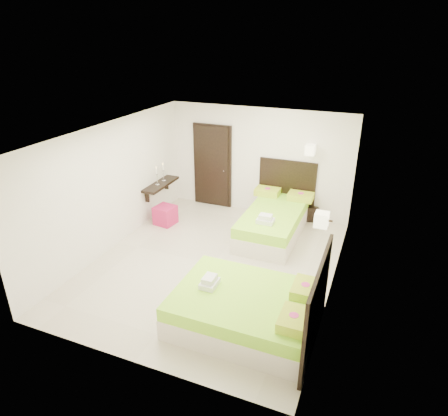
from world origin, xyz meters
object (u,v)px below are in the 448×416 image
at_px(bed_single, 274,220).
at_px(ottoman, 165,215).
at_px(bed_double, 251,309).
at_px(nightstand, 309,212).

xyz_separation_m(bed_single, ottoman, (-2.52, -0.48, -0.13)).
relative_size(bed_single, bed_double, 1.05).
bearing_deg(bed_single, ottoman, -169.11).
relative_size(nightstand, ottoman, 0.93).
bearing_deg(bed_double, ottoman, 138.73).
bearing_deg(bed_double, nightstand, 88.93).
relative_size(bed_double, nightstand, 5.33).
height_order(bed_single, bed_double, bed_single).
bearing_deg(ottoman, bed_single, 10.89).
height_order(bed_single, nightstand, bed_single).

